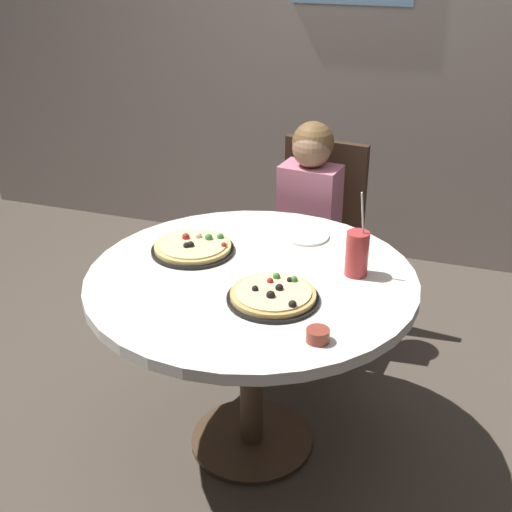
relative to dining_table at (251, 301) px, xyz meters
name	(u,v)px	position (x,y,z in m)	size (l,w,h in m)	color
ground_plane	(252,441)	(0.00, 0.00, -0.65)	(8.00, 8.00, 0.00)	#4C4238
wall_with_window	(367,3)	(0.00, 1.90, 0.81)	(5.20, 0.14, 2.90)	#A8998E
dining_table	(251,301)	(0.00, 0.00, 0.00)	(1.16, 1.16, 0.75)	silver
chair_wooden	(316,231)	(0.01, 0.90, -0.12)	(0.44, 0.44, 0.95)	#382619
diner_child	(302,256)	(-0.01, 0.72, -0.16)	(0.29, 0.42, 1.08)	#3F4766
pizza_veggie	(273,296)	(0.12, -0.14, 0.12)	(0.30, 0.30, 0.05)	black
pizza_cheese	(193,247)	(-0.27, 0.11, 0.12)	(0.31, 0.31, 0.05)	black
soda_cup	(357,253)	(0.34, 0.12, 0.19)	(0.08, 0.08, 0.31)	#B73333
sauce_bowl	(318,335)	(0.32, -0.33, 0.12)	(0.07, 0.07, 0.04)	brown
plate_small	(306,236)	(0.10, 0.36, 0.11)	(0.18, 0.18, 0.01)	white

